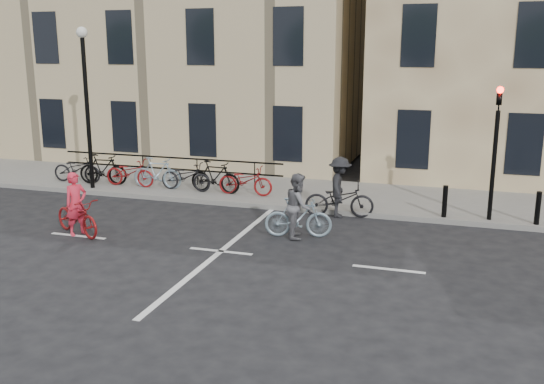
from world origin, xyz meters
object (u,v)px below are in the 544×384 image
(cyclist_dark, at_px, (339,193))
(cyclist_grey, at_px, (298,212))
(traffic_light, at_px, (496,137))
(cyclist_pink, at_px, (77,213))
(lamp_post, at_px, (86,88))

(cyclist_dark, bearing_deg, cyclist_grey, 154.32)
(traffic_light, relative_size, cyclist_dark, 1.89)
(cyclist_grey, bearing_deg, cyclist_dark, -28.36)
(cyclist_pink, distance_m, cyclist_grey, 5.77)
(cyclist_grey, relative_size, cyclist_dark, 0.88)
(lamp_post, bearing_deg, cyclist_grey, -18.93)
(cyclist_dark, bearing_deg, cyclist_pink, 111.09)
(traffic_light, height_order, cyclist_dark, traffic_light)
(lamp_post, bearing_deg, traffic_light, -0.27)
(cyclist_pink, relative_size, cyclist_grey, 1.09)
(cyclist_pink, bearing_deg, cyclist_dark, -33.97)
(lamp_post, relative_size, cyclist_grey, 2.93)
(cyclist_grey, distance_m, cyclist_dark, 2.32)
(lamp_post, relative_size, cyclist_pink, 2.69)
(lamp_post, height_order, cyclist_grey, lamp_post)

